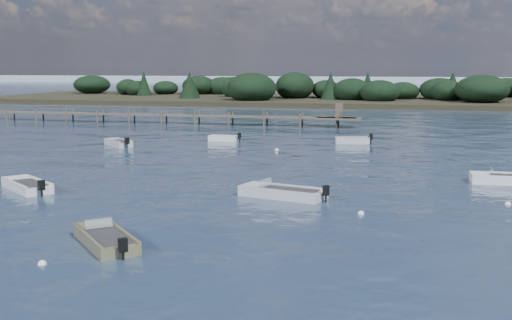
% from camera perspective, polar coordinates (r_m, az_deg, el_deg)
% --- Properties ---
extents(ground, '(400.00, 400.00, 0.00)m').
position_cam_1_polar(ground, '(86.98, 5.58, 3.72)').
color(ground, '#19263A').
rests_on(ground, ground).
extents(dinghy_near_olive, '(3.97, 4.14, 1.10)m').
position_cam_1_polar(dinghy_near_olive, '(26.35, -13.24, -7.06)').
color(dinghy_near_olive, '#726E4C').
rests_on(dinghy_near_olive, ground).
extents(dinghy_mid_white_b, '(4.78, 1.79, 1.18)m').
position_cam_1_polar(dinghy_mid_white_b, '(41.68, 21.51, -1.72)').
color(dinghy_mid_white_b, silver).
rests_on(dinghy_mid_white_b, ground).
extents(dinghy_mid_white_a, '(5.07, 2.92, 1.17)m').
position_cam_1_polar(dinghy_mid_white_a, '(34.76, 2.35, -3.07)').
color(dinghy_mid_white_a, '#A5A9AC').
rests_on(dinghy_mid_white_a, ground).
extents(tender_far_grey, '(3.30, 3.11, 1.17)m').
position_cam_1_polar(tender_far_grey, '(57.93, -12.13, 1.39)').
color(tender_far_grey, '#A5A9AC').
rests_on(tender_far_grey, ground).
extents(tender_far_grey_b, '(3.44, 1.84, 1.15)m').
position_cam_1_polar(tender_far_grey_b, '(59.16, 8.55, 1.63)').
color(tender_far_grey_b, '#A5A9AC').
rests_on(tender_far_grey_b, ground).
extents(dinghy_mid_grey, '(4.23, 3.78, 1.14)m').
position_cam_1_polar(dinghy_mid_grey, '(38.94, -19.69, -2.31)').
color(dinghy_mid_grey, silver).
rests_on(dinghy_mid_grey, ground).
extents(tender_far_white, '(3.17, 1.49, 1.07)m').
position_cam_1_polar(tender_far_white, '(60.35, -2.88, 1.83)').
color(tender_far_white, silver).
rests_on(tender_far_white, ground).
extents(buoy_a, '(0.32, 0.32, 0.32)m').
position_cam_1_polar(buoy_a, '(24.50, -18.47, -8.81)').
color(buoy_a, silver).
rests_on(buoy_a, ground).
extents(buoy_b, '(0.32, 0.32, 0.32)m').
position_cam_1_polar(buoy_b, '(31.29, 9.31, -4.76)').
color(buoy_b, silver).
rests_on(buoy_b, ground).
extents(buoy_d, '(0.32, 0.32, 0.32)m').
position_cam_1_polar(buoy_d, '(35.38, 21.49, -3.70)').
color(buoy_d, silver).
rests_on(buoy_d, ground).
extents(buoy_e, '(0.32, 0.32, 0.32)m').
position_cam_1_polar(buoy_e, '(53.93, 1.85, 0.89)').
color(buoy_e, silver).
rests_on(buoy_e, ground).
extents(jetty, '(64.50, 3.20, 3.40)m').
position_cam_1_polar(jetty, '(81.33, -11.01, 3.98)').
color(jetty, '#51463B').
rests_on(jetty, ground).
extents(far_headland, '(190.00, 40.00, 5.80)m').
position_cam_1_polar(far_headland, '(126.70, 19.45, 5.64)').
color(far_headland, black).
rests_on(far_headland, ground).
extents(distant_haze, '(280.00, 20.00, 2.40)m').
position_cam_1_polar(distant_haze, '(275.46, -8.39, 6.87)').
color(distant_haze, '#8EA1AF').
rests_on(distant_haze, ground).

